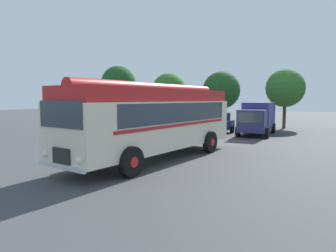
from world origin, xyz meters
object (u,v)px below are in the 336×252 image
(car_mid_right, at_px, (216,123))
(box_van, at_px, (258,117))
(vintage_bus, at_px, (156,118))
(car_mid_left, at_px, (187,122))
(car_near_left, at_px, (155,121))

(car_mid_right, bearing_deg, box_van, 19.42)
(vintage_bus, relative_size, car_mid_right, 2.37)
(car_mid_left, xyz_separation_m, car_mid_right, (2.69, -0.87, 0.00))
(car_mid_right, height_order, box_van, box_van)
(car_near_left, bearing_deg, box_van, 4.58)
(vintage_bus, relative_size, car_mid_left, 2.42)
(car_near_left, xyz_separation_m, box_van, (8.49, 0.68, 0.52))
(car_mid_right, bearing_deg, car_near_left, 176.02)
(car_mid_left, relative_size, box_van, 0.73)
(vintage_bus, distance_m, car_mid_right, 10.79)
(vintage_bus, bearing_deg, car_mid_right, 87.93)
(car_near_left, bearing_deg, car_mid_left, 10.00)
(car_near_left, distance_m, car_mid_left, 2.83)
(vintage_bus, distance_m, box_van, 12.29)
(vintage_bus, xyz_separation_m, car_mid_right, (0.39, 10.74, -1.05))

